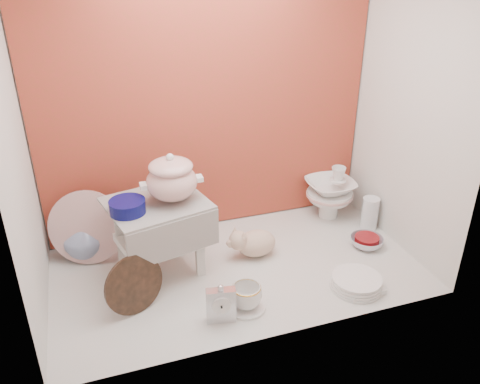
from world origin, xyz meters
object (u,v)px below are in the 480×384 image
object	(u,v)px
floral_platter	(87,227)
blue_white_vase	(84,236)
soup_tureen	(171,177)
step_stool	(159,237)
crystal_bowl	(366,242)
mantel_clock	(221,304)
porcelain_tower	(330,192)
gold_rim_teacup	(246,296)
plush_pig	(256,243)
dinner_plate_stack	(356,282)

from	to	relation	value
floral_platter	blue_white_vase	distance (m)	0.08
soup_tureen	step_stool	bearing A→B (deg)	173.99
step_stool	crystal_bowl	size ratio (longest dim) A/B	2.52
mantel_clock	step_stool	bearing A→B (deg)	122.59
blue_white_vase	crystal_bowl	distance (m)	1.49
step_stool	blue_white_vase	xyz separation A→B (m)	(-0.35, 0.26, -0.08)
blue_white_vase	mantel_clock	xyz separation A→B (m)	(0.52, -0.71, -0.03)
step_stool	porcelain_tower	xyz separation A→B (m)	(1.05, 0.23, -0.03)
soup_tureen	mantel_clock	size ratio (longest dim) A/B	1.50
blue_white_vase	porcelain_tower	bearing A→B (deg)	-1.36
mantel_clock	crystal_bowl	bearing A→B (deg)	29.91
floral_platter	gold_rim_teacup	size ratio (longest dim) A/B	2.78
plush_pig	crystal_bowl	distance (m)	0.60
plush_pig	porcelain_tower	distance (m)	0.61
mantel_clock	porcelain_tower	world-z (taller)	porcelain_tower
step_stool	dinner_plate_stack	world-z (taller)	step_stool
soup_tureen	mantel_clock	xyz separation A→B (m)	(0.10, -0.44, -0.41)
blue_white_vase	porcelain_tower	xyz separation A→B (m)	(1.39, -0.03, 0.04)
floral_platter	step_stool	bearing A→B (deg)	-34.09
gold_rim_teacup	dinner_plate_stack	distance (m)	0.54
dinner_plate_stack	crystal_bowl	size ratio (longest dim) A/B	1.40
plush_pig	porcelain_tower	world-z (taller)	porcelain_tower
step_stool	porcelain_tower	distance (m)	1.07
dinner_plate_stack	crystal_bowl	world-z (taller)	dinner_plate_stack
step_stool	plush_pig	distance (m)	0.51
step_stool	crystal_bowl	xyz separation A→B (m)	(1.09, -0.14, -0.17)
blue_white_vase	porcelain_tower	size ratio (longest dim) A/B	0.74
blue_white_vase	dinner_plate_stack	distance (m)	1.38
blue_white_vase	dinner_plate_stack	xyz separation A→B (m)	(1.19, -0.69, -0.09)
step_stool	blue_white_vase	distance (m)	0.44
floral_platter	blue_white_vase	bearing A→B (deg)	115.09
step_stool	mantel_clock	size ratio (longest dim) A/B	2.41
dinner_plate_stack	crystal_bowl	xyz separation A→B (m)	(0.24, 0.30, -0.00)
porcelain_tower	step_stool	bearing A→B (deg)	-167.70
soup_tureen	plush_pig	size ratio (longest dim) A/B	1.06
soup_tureen	gold_rim_teacup	distance (m)	0.63
blue_white_vase	crystal_bowl	xyz separation A→B (m)	(1.43, -0.40, -0.09)
crystal_bowl	blue_white_vase	bearing A→B (deg)	164.46
mantel_clock	crystal_bowl	distance (m)	0.96
floral_platter	gold_rim_teacup	bearing A→B (deg)	-44.66
gold_rim_teacup	mantel_clock	bearing A→B (deg)	-161.97
step_stool	floral_platter	distance (m)	0.40
plush_pig	step_stool	bearing A→B (deg)	-159.90
gold_rim_teacup	step_stool	bearing A→B (deg)	127.11
floral_platter	dinner_plate_stack	xyz separation A→B (m)	(1.18, -0.65, -0.16)
mantel_clock	crystal_bowl	size ratio (longest dim) A/B	1.05
blue_white_vase	crystal_bowl	bearing A→B (deg)	-15.54
blue_white_vase	plush_pig	xyz separation A→B (m)	(0.84, -0.29, -0.04)
dinner_plate_stack	plush_pig	bearing A→B (deg)	131.21
step_stool	blue_white_vase	world-z (taller)	step_stool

